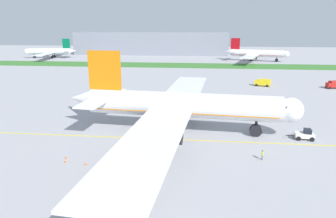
{
  "coord_description": "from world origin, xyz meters",
  "views": [
    {
      "loc": [
        5.46,
        -58.77,
        22.2
      ],
      "look_at": [
        -1.74,
        7.89,
        3.75
      ],
      "focal_mm": 31.99,
      "sensor_mm": 36.0,
      "label": 1
    }
  ],
  "objects_px": {
    "airliner_foreground": "(179,105)",
    "parked_airliner_far_centre": "(255,53)",
    "pushback_tug": "(305,135)",
    "parked_airliner_far_left": "(50,52)",
    "ground_crew_wingwalker_port": "(262,154)",
    "service_truck_fuel_bowser": "(263,82)",
    "traffic_cone_near_nose": "(65,161)",
    "service_truck_baggage_loader": "(121,94)",
    "traffic_cone_starboard_wing": "(66,157)",
    "traffic_cone_port_wing": "(86,163)",
    "service_truck_catering_van": "(333,84)"
  },
  "relations": [
    {
      "from": "pushback_tug",
      "to": "service_truck_fuel_bowser",
      "type": "bearing_deg",
      "value": 87.41
    },
    {
      "from": "airliner_foreground",
      "to": "service_truck_baggage_loader",
      "type": "xyz_separation_m",
      "value": [
        -20.9,
        29.86,
        -4.44
      ]
    },
    {
      "from": "pushback_tug",
      "to": "ground_crew_wingwalker_port",
      "type": "distance_m",
      "value": 15.17
    },
    {
      "from": "airliner_foreground",
      "to": "traffic_cone_starboard_wing",
      "type": "distance_m",
      "value": 25.29
    },
    {
      "from": "airliner_foreground",
      "to": "service_truck_catering_van",
      "type": "relative_size",
      "value": 16.75
    },
    {
      "from": "service_truck_baggage_loader",
      "to": "parked_airliner_far_centre",
      "type": "height_order",
      "value": "parked_airliner_far_centre"
    },
    {
      "from": "pushback_tug",
      "to": "traffic_cone_near_nose",
      "type": "distance_m",
      "value": 46.66
    },
    {
      "from": "airliner_foreground",
      "to": "traffic_cone_near_nose",
      "type": "bearing_deg",
      "value": -135.3
    },
    {
      "from": "parked_airliner_far_left",
      "to": "traffic_cone_starboard_wing",
      "type": "bearing_deg",
      "value": -62.39
    },
    {
      "from": "pushback_tug",
      "to": "service_truck_fuel_bowser",
      "type": "xyz_separation_m",
      "value": [
        2.58,
        57.24,
        0.51
      ]
    },
    {
      "from": "service_truck_baggage_loader",
      "to": "pushback_tug",
      "type": "bearing_deg",
      "value": -34.36
    },
    {
      "from": "ground_crew_wingwalker_port",
      "to": "traffic_cone_starboard_wing",
      "type": "bearing_deg",
      "value": -174.84
    },
    {
      "from": "ground_crew_wingwalker_port",
      "to": "parked_airliner_far_left",
      "type": "relative_size",
      "value": 0.03
    },
    {
      "from": "pushback_tug",
      "to": "traffic_cone_starboard_wing",
      "type": "bearing_deg",
      "value": -162.57
    },
    {
      "from": "ground_crew_wingwalker_port",
      "to": "parked_airliner_far_centre",
      "type": "relative_size",
      "value": 0.03
    },
    {
      "from": "airliner_foreground",
      "to": "traffic_cone_starboard_wing",
      "type": "relative_size",
      "value": 137.73
    },
    {
      "from": "traffic_cone_starboard_wing",
      "to": "service_truck_baggage_loader",
      "type": "bearing_deg",
      "value": 92.82
    },
    {
      "from": "airliner_foreground",
      "to": "parked_airliner_far_centre",
      "type": "bearing_deg",
      "value": 74.32
    },
    {
      "from": "traffic_cone_port_wing",
      "to": "service_truck_fuel_bowser",
      "type": "height_order",
      "value": "service_truck_fuel_bowser"
    },
    {
      "from": "service_truck_fuel_bowser",
      "to": "service_truck_catering_van",
      "type": "distance_m",
      "value": 25.06
    },
    {
      "from": "ground_crew_wingwalker_port",
      "to": "parked_airliner_far_centre",
      "type": "xyz_separation_m",
      "value": [
        25.29,
        158.14,
        3.99
      ]
    },
    {
      "from": "traffic_cone_near_nose",
      "to": "service_truck_baggage_loader",
      "type": "relative_size",
      "value": 0.12
    },
    {
      "from": "traffic_cone_port_wing",
      "to": "parked_airliner_far_centre",
      "type": "bearing_deg",
      "value": 71.44
    },
    {
      "from": "traffic_cone_starboard_wing",
      "to": "parked_airliner_far_centre",
      "type": "height_order",
      "value": "parked_airliner_far_centre"
    },
    {
      "from": "ground_crew_wingwalker_port",
      "to": "service_truck_fuel_bowser",
      "type": "distance_m",
      "value": 69.41
    },
    {
      "from": "traffic_cone_port_wing",
      "to": "pushback_tug",
      "type": "bearing_deg",
      "value": 21.95
    },
    {
      "from": "parked_airliner_far_left",
      "to": "parked_airliner_far_centre",
      "type": "relative_size",
      "value": 0.88
    },
    {
      "from": "ground_crew_wingwalker_port",
      "to": "service_truck_catering_van",
      "type": "relative_size",
      "value": 0.36
    },
    {
      "from": "ground_crew_wingwalker_port",
      "to": "traffic_cone_port_wing",
      "type": "distance_m",
      "value": 30.05
    },
    {
      "from": "airliner_foreground",
      "to": "pushback_tug",
      "type": "height_order",
      "value": "airliner_foreground"
    },
    {
      "from": "pushback_tug",
      "to": "service_truck_fuel_bowser",
      "type": "distance_m",
      "value": 57.3
    },
    {
      "from": "pushback_tug",
      "to": "service_truck_baggage_loader",
      "type": "xyz_separation_m",
      "value": [
        -46.85,
        32.03,
        0.41
      ]
    },
    {
      "from": "service_truck_baggage_loader",
      "to": "service_truck_fuel_bowser",
      "type": "relative_size",
      "value": 0.74
    },
    {
      "from": "traffic_cone_port_wing",
      "to": "service_truck_catering_van",
      "type": "height_order",
      "value": "service_truck_catering_van"
    },
    {
      "from": "pushback_tug",
      "to": "parked_airliner_far_left",
      "type": "bearing_deg",
      "value": 130.89
    },
    {
      "from": "traffic_cone_near_nose",
      "to": "ground_crew_wingwalker_port",
      "type": "bearing_deg",
      "value": 8.04
    },
    {
      "from": "pushback_tug",
      "to": "parked_airliner_far_left",
      "type": "distance_m",
      "value": 200.24
    },
    {
      "from": "ground_crew_wingwalker_port",
      "to": "airliner_foreground",
      "type": "bearing_deg",
      "value": 139.68
    },
    {
      "from": "pushback_tug",
      "to": "traffic_cone_starboard_wing",
      "type": "xyz_separation_m",
      "value": [
        -44.58,
        -13.99,
        -0.73
      ]
    },
    {
      "from": "traffic_cone_near_nose",
      "to": "traffic_cone_port_wing",
      "type": "bearing_deg",
      "value": -7.78
    },
    {
      "from": "traffic_cone_port_wing",
      "to": "service_truck_fuel_bowser",
      "type": "xyz_separation_m",
      "value": [
        42.7,
        73.4,
        1.24
      ]
    },
    {
      "from": "parked_airliner_far_left",
      "to": "parked_airliner_far_centre",
      "type": "height_order",
      "value": "parked_airliner_far_centre"
    },
    {
      "from": "airliner_foreground",
      "to": "ground_crew_wingwalker_port",
      "type": "relative_size",
      "value": 46.1
    },
    {
      "from": "traffic_cone_port_wing",
      "to": "ground_crew_wingwalker_port",
      "type": "bearing_deg",
      "value": 10.06
    },
    {
      "from": "service_truck_fuel_bowser",
      "to": "parked_airliner_far_left",
      "type": "height_order",
      "value": "parked_airliner_far_left"
    },
    {
      "from": "service_truck_baggage_loader",
      "to": "service_truck_catering_van",
      "type": "height_order",
      "value": "service_truck_catering_van"
    },
    {
      "from": "ground_crew_wingwalker_port",
      "to": "service_truck_baggage_loader",
      "type": "xyz_separation_m",
      "value": [
        -36.32,
        42.95,
        0.37
      ]
    },
    {
      "from": "parked_airliner_far_left",
      "to": "service_truck_baggage_loader",
      "type": "bearing_deg",
      "value": -54.79
    },
    {
      "from": "traffic_cone_near_nose",
      "to": "parked_airliner_far_centre",
      "type": "xyz_separation_m",
      "value": [
        58.72,
        162.86,
        4.76
      ]
    },
    {
      "from": "airliner_foreground",
      "to": "ground_crew_wingwalker_port",
      "type": "height_order",
      "value": "airliner_foreground"
    }
  ]
}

